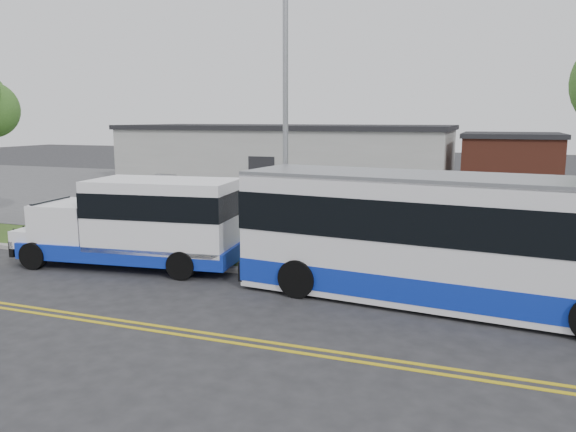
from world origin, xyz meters
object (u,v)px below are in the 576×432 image
at_px(streetlight_near, 285,106).
at_px(parked_car_b, 139,188).
at_px(shuttle_bus, 143,220).
at_px(parked_car_a, 269,191).
at_px(transit_bus, 470,242).

xyz_separation_m(streetlight_near, parked_car_b, (-13.20, 10.59, -4.45)).
xyz_separation_m(shuttle_bus, parked_car_a, (-1.01, 13.38, -0.70)).
bearing_deg(parked_car_a, parked_car_b, -166.31).
bearing_deg(transit_bus, streetlight_near, 163.44).
relative_size(parked_car_a, parked_car_b, 0.97).
bearing_deg(shuttle_bus, streetlight_near, 19.28).
relative_size(transit_bus, parked_car_b, 2.65).
height_order(parked_car_a, parked_car_b, parked_car_a).
distance_m(streetlight_near, parked_car_b, 17.50).
xyz_separation_m(streetlight_near, parked_car_a, (-5.20, 11.34, -4.38)).
xyz_separation_m(streetlight_near, transit_bus, (6.04, -2.49, -3.51)).
distance_m(shuttle_bus, parked_car_a, 13.43).
bearing_deg(transit_bus, parked_car_a, 134.96).
height_order(streetlight_near, parked_car_a, streetlight_near).
relative_size(shuttle_bus, transit_bus, 0.63).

